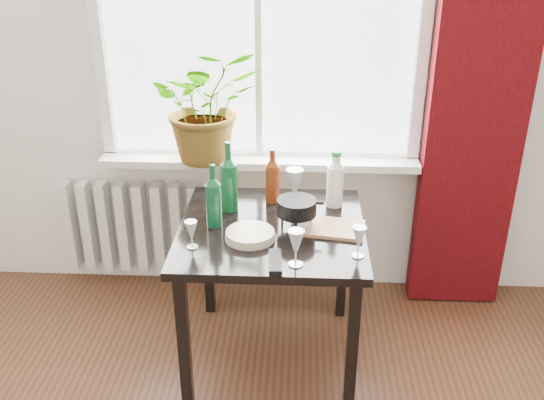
# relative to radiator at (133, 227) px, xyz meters

# --- Properties ---
(window) EXTENTS (1.72, 0.08, 1.62)m
(window) POSITION_rel_radiator_xyz_m (0.75, 0.04, 1.22)
(window) COLOR white
(window) RESTS_ON ground
(windowsill) EXTENTS (1.72, 0.20, 0.04)m
(windowsill) POSITION_rel_radiator_xyz_m (0.75, -0.03, 0.44)
(windowsill) COLOR silver
(windowsill) RESTS_ON ground
(curtain) EXTENTS (0.50, 0.12, 2.56)m
(curtain) POSITION_rel_radiator_xyz_m (1.87, -0.06, 0.92)
(curtain) COLOR #350407
(curtain) RESTS_ON ground
(radiator) EXTENTS (0.80, 0.10, 0.55)m
(radiator) POSITION_rel_radiator_xyz_m (0.00, 0.00, 0.00)
(radiator) COLOR silver
(radiator) RESTS_ON ground
(table) EXTENTS (0.85, 0.85, 0.74)m
(table) POSITION_rel_radiator_xyz_m (0.85, -0.63, 0.27)
(table) COLOR black
(table) RESTS_ON ground
(potted_plant) EXTENTS (0.65, 0.60, 0.60)m
(potted_plant) POSITION_rel_radiator_xyz_m (0.48, -0.07, 0.77)
(potted_plant) COLOR #3E6F1D
(potted_plant) RESTS_ON windowsill
(wine_bottle_left) EXTENTS (0.09, 0.09, 0.30)m
(wine_bottle_left) POSITION_rel_radiator_xyz_m (0.59, -0.63, 0.51)
(wine_bottle_left) COLOR #0C4223
(wine_bottle_left) RESTS_ON table
(wine_bottle_right) EXTENTS (0.09, 0.09, 0.35)m
(wine_bottle_right) POSITION_rel_radiator_xyz_m (0.64, -0.46, 0.54)
(wine_bottle_right) COLOR #0E4923
(wine_bottle_right) RESTS_ON table
(bottle_amber) EXTENTS (0.07, 0.07, 0.28)m
(bottle_amber) POSITION_rel_radiator_xyz_m (0.84, -0.36, 0.50)
(bottle_amber) COLOR maroon
(bottle_amber) RESTS_ON table
(cleaning_bottle) EXTENTS (0.11, 0.11, 0.29)m
(cleaning_bottle) POSITION_rel_radiator_xyz_m (1.15, -0.39, 0.50)
(cleaning_bottle) COLOR white
(cleaning_bottle) RESTS_ON table
(wineglass_front_right) EXTENTS (0.08, 0.08, 0.16)m
(wineglass_front_right) POSITION_rel_radiator_xyz_m (0.97, -0.96, 0.44)
(wineglass_front_right) COLOR silver
(wineglass_front_right) RESTS_ON table
(wineglass_far_right) EXTENTS (0.08, 0.08, 0.14)m
(wineglass_far_right) POSITION_rel_radiator_xyz_m (1.23, -0.88, 0.43)
(wineglass_far_right) COLOR silver
(wineglass_far_right) RESTS_ON table
(wineglass_back_center) EXTENTS (0.10, 0.10, 0.20)m
(wineglass_back_center) POSITION_rel_radiator_xyz_m (0.95, -0.41, 0.46)
(wineglass_back_center) COLOR silver
(wineglass_back_center) RESTS_ON table
(wineglass_back_left) EXTENTS (0.09, 0.09, 0.16)m
(wineglass_back_left) POSITION_rel_radiator_xyz_m (0.62, -0.41, 0.44)
(wineglass_back_left) COLOR silver
(wineglass_back_left) RESTS_ON table
(wineglass_front_left) EXTENTS (0.06, 0.06, 0.13)m
(wineglass_front_left) POSITION_rel_radiator_xyz_m (0.52, -0.84, 0.42)
(wineglass_front_left) COLOR silver
(wineglass_front_left) RESTS_ON table
(plate_stack) EXTENTS (0.24, 0.24, 0.04)m
(plate_stack) POSITION_rel_radiator_xyz_m (0.76, -0.75, 0.38)
(plate_stack) COLOR beige
(plate_stack) RESTS_ON table
(fondue_pot) EXTENTS (0.25, 0.23, 0.14)m
(fondue_pot) POSITION_rel_radiator_xyz_m (0.96, -0.63, 0.43)
(fondue_pot) COLOR black
(fondue_pot) RESTS_ON table
(tv_remote) EXTENTS (0.06, 0.18, 0.02)m
(tv_remote) POSITION_rel_radiator_xyz_m (0.88, -0.96, 0.37)
(tv_remote) COLOR black
(tv_remote) RESTS_ON table
(cutting_board) EXTENTS (0.33, 0.24, 0.02)m
(cutting_board) POSITION_rel_radiator_xyz_m (1.12, -0.65, 0.37)
(cutting_board) COLOR #AE784E
(cutting_board) RESTS_ON table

